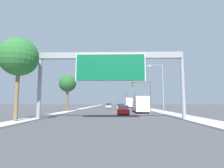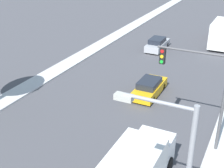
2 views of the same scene
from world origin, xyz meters
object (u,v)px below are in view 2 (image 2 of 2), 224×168
Objects in this scene: truck_box_secondary at (223,33)px; traffic_light_near_intersection at (203,84)px; car_near_center at (157,44)px; car_mid_left at (150,88)px.

traffic_light_near_intersection reaches higher than truck_box_secondary.
car_near_center is 12.84m from car_mid_left.
truck_box_secondary reaches higher than car_mid_left.
traffic_light_near_intersection is (1.90, -23.36, 2.89)m from truck_box_secondary.
traffic_light_near_intersection is at bearing -63.76° from car_near_center.
car_mid_left is 0.68× the size of traffic_light_near_intersection.
truck_box_secondary is at bearing 37.12° from car_near_center.
traffic_light_near_intersection reaches higher than car_mid_left.
car_near_center is 8.83m from truck_box_secondary.
car_mid_left is at bearing -101.22° from truck_box_secondary.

